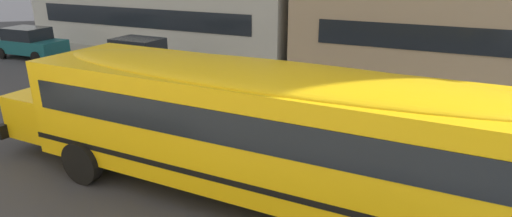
% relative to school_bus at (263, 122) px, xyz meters
% --- Properties ---
extents(ground_plane, '(400.00, 400.00, 0.00)m').
position_rel_school_bus_xyz_m(ground_plane, '(1.94, 1.86, -1.78)').
color(ground_plane, '#38383D').
extents(sidewalk_far, '(120.00, 3.00, 0.01)m').
position_rel_school_bus_xyz_m(sidewalk_far, '(1.94, 10.12, -1.77)').
color(sidewalk_far, gray).
rests_on(sidewalk_far, ground_plane).
extents(lane_centreline, '(110.00, 0.16, 0.01)m').
position_rel_school_bus_xyz_m(lane_centreline, '(1.94, 1.86, -1.78)').
color(lane_centreline, silver).
rests_on(lane_centreline, ground_plane).
extents(school_bus, '(13.42, 3.23, 3.00)m').
position_rel_school_bus_xyz_m(school_bus, '(0.00, 0.00, 0.00)').
color(school_bus, yellow).
rests_on(school_bus, ground_plane).
extents(parked_car_silver_under_tree, '(3.91, 1.90, 1.64)m').
position_rel_school_bus_xyz_m(parked_car_silver_under_tree, '(-9.77, 7.48, -0.94)').
color(parked_car_silver_under_tree, '#B7BABF').
rests_on(parked_car_silver_under_tree, ground_plane).
extents(parked_car_teal_mid_block, '(3.98, 2.04, 1.64)m').
position_rel_school_bus_xyz_m(parked_car_teal_mid_block, '(-17.51, 7.54, -0.94)').
color(parked_car_teal_mid_block, '#195B66').
rests_on(parked_car_teal_mid_block, ground_plane).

